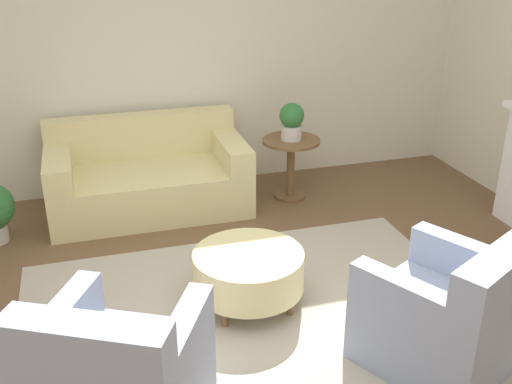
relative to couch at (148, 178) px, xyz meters
The scene contains 9 objects.
ground_plane 2.21m from the couch, 77.49° to the right, with size 16.00×16.00×0.00m, color brown.
wall_back 1.32m from the couch, 50.88° to the left, with size 9.33×0.12×2.80m.
rug 2.21m from the couch, 77.49° to the right, with size 3.25×2.49×0.01m.
couch is the anchor object (origin of this frame).
armchair_left 2.93m from the couch, 100.20° to the right, with size 1.11×1.12×0.89m.
armchair_right 3.23m from the couch, 62.99° to the right, with size 1.11×1.12×0.89m.
ottoman_table 1.94m from the couch, 75.58° to the right, with size 0.80×0.80×0.40m.
side_table 1.43m from the couch, ahead, with size 0.58×0.58×0.62m.
potted_plant_on_side_table 1.51m from the couch, ahead, with size 0.24×0.24×0.37m.
Camera 1 is at (-1.00, -3.33, 2.52)m, focal length 42.00 mm.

